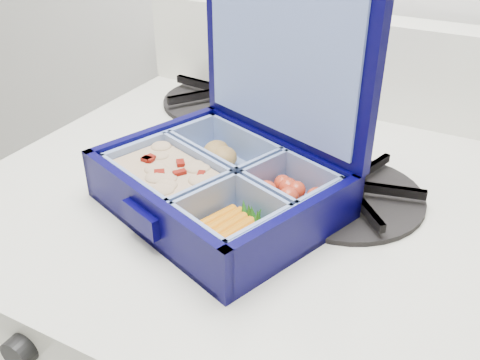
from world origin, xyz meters
The scene contains 4 objects.
bento_box centered at (0.13, 1.63, 0.87)m, with size 0.23×0.18×0.05m, color #040138, non-canonical shape.
burner_grate centered at (0.24, 1.71, 0.85)m, with size 0.17×0.17×0.02m, color black.
burner_grate_rear centered at (0.00, 1.88, 0.85)m, with size 0.19×0.19×0.02m, color black.
fork centered at (0.17, 1.76, 0.84)m, with size 0.02×0.18×0.01m, color silver, non-canonical shape.
Camera 1 is at (0.36, 1.24, 1.15)m, focal length 40.00 mm.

